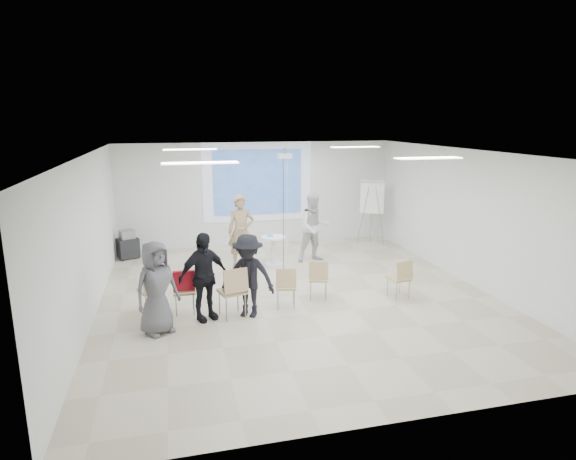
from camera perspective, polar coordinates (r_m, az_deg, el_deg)
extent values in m
cube|color=beige|center=(10.27, 1.08, -8.07)|extent=(8.00, 9.00, 0.10)
cube|color=white|center=(9.60, 1.16, 9.46)|extent=(8.00, 9.00, 0.10)
cube|color=silver|center=(14.19, -3.64, 4.31)|extent=(8.00, 0.10, 3.00)
cube|color=silver|center=(9.63, -22.85, -0.90)|extent=(0.10, 9.00, 3.00)
cube|color=silver|center=(11.53, 20.96, 1.43)|extent=(0.10, 9.00, 3.00)
cube|color=silver|center=(14.08, -3.61, 5.68)|extent=(3.20, 0.01, 2.30)
cube|color=#3059A3|center=(14.06, -3.60, 5.67)|extent=(2.60, 0.01, 1.90)
cylinder|color=white|center=(12.33, -1.71, -4.05)|extent=(0.52, 0.52, 0.05)
cylinder|color=white|center=(12.23, -1.72, -2.53)|extent=(0.14, 0.14, 0.68)
cylinder|color=white|center=(12.14, -1.73, -0.87)|extent=(0.71, 0.71, 0.04)
cube|color=white|center=(12.11, -1.48, -0.78)|extent=(0.22, 0.16, 0.01)
cube|color=#4297C8|center=(12.19, -2.14, -0.64)|extent=(0.17, 0.23, 0.02)
imported|color=tan|center=(11.97, -5.59, 0.38)|extent=(0.85, 0.66, 2.07)
imported|color=silver|center=(12.49, 3.14, 0.77)|extent=(1.02, 0.84, 2.00)
cube|color=white|center=(12.17, -4.96, 2.19)|extent=(0.06, 0.11, 0.04)
cube|color=silver|center=(12.61, 2.05, 2.51)|extent=(0.05, 0.13, 0.04)
cube|color=tan|center=(9.63, -15.97, -6.86)|extent=(0.56, 0.56, 0.04)
cube|color=tan|center=(9.37, -15.60, -5.76)|extent=(0.42, 0.25, 0.40)
cylinder|color=gray|center=(9.50, -16.45, -8.66)|extent=(0.03, 0.03, 0.44)
cylinder|color=#93969B|center=(9.62, -14.53, -8.27)|extent=(0.03, 0.03, 0.44)
cylinder|color=#92949A|center=(9.81, -17.20, -8.03)|extent=(0.03, 0.03, 0.44)
cylinder|color=gray|center=(9.92, -15.33, -7.66)|extent=(0.03, 0.03, 0.44)
cube|color=tan|center=(9.47, -12.20, -7.11)|extent=(0.41, 0.41, 0.04)
cube|color=tan|center=(9.21, -12.23, -6.10)|extent=(0.41, 0.08, 0.39)
cylinder|color=gray|center=(9.39, -13.11, -8.78)|extent=(0.02, 0.02, 0.43)
cylinder|color=#94979C|center=(9.40, -11.09, -8.67)|extent=(0.02, 0.02, 0.43)
cylinder|color=gray|center=(9.70, -13.15, -8.07)|extent=(0.02, 0.02, 0.43)
cylinder|color=gray|center=(9.70, -11.19, -7.96)|extent=(0.02, 0.02, 0.43)
cube|color=tan|center=(9.14, -6.66, -7.24)|extent=(0.56, 0.56, 0.04)
cube|color=tan|center=(8.85, -6.19, -6.01)|extent=(0.47, 0.20, 0.44)
cylinder|color=gray|center=(9.00, -7.31, -9.31)|extent=(0.03, 0.03, 0.49)
cylinder|color=gray|center=(9.13, -5.08, -8.93)|extent=(0.03, 0.03, 0.49)
cylinder|color=#94959C|center=(9.33, -8.13, -8.51)|extent=(0.03, 0.03, 0.49)
cylinder|color=gray|center=(9.45, -5.97, -8.16)|extent=(0.03, 0.03, 0.49)
cube|color=tan|center=(9.55, -0.26, -6.73)|extent=(0.46, 0.46, 0.04)
cube|color=tan|center=(9.29, -0.22, -5.77)|extent=(0.40, 0.16, 0.37)
cylinder|color=gray|center=(9.47, -1.19, -8.29)|extent=(0.02, 0.02, 0.41)
cylinder|color=gray|center=(9.48, 0.75, -8.26)|extent=(0.02, 0.02, 0.41)
cylinder|color=#95999E|center=(9.77, -1.23, -7.61)|extent=(0.02, 0.02, 0.41)
cylinder|color=gray|center=(9.78, 0.64, -7.59)|extent=(0.02, 0.02, 0.41)
cube|color=tan|center=(10.03, 3.63, -5.79)|extent=(0.49, 0.49, 0.04)
cube|color=tan|center=(9.78, 3.65, -4.86)|extent=(0.40, 0.19, 0.37)
cylinder|color=#909398|center=(9.95, 2.70, -7.23)|extent=(0.03, 0.03, 0.41)
cylinder|color=gray|center=(9.95, 4.53, -7.26)|extent=(0.03, 0.03, 0.41)
cylinder|color=gray|center=(10.25, 2.72, -6.62)|extent=(0.03, 0.03, 0.41)
cylinder|color=gray|center=(10.25, 4.49, -6.65)|extent=(0.03, 0.03, 0.41)
cube|color=tan|center=(10.29, 12.99, -5.63)|extent=(0.45, 0.45, 0.04)
cube|color=tan|center=(10.08, 13.68, -4.68)|extent=(0.40, 0.14, 0.37)
cylinder|color=gray|center=(10.15, 12.74, -7.15)|extent=(0.02, 0.02, 0.41)
cylinder|color=#94979C|center=(10.33, 14.16, -6.86)|extent=(0.02, 0.02, 0.41)
cylinder|color=gray|center=(10.39, 11.71, -6.62)|extent=(0.02, 0.02, 0.41)
cylinder|color=#96989E|center=(10.56, 13.12, -6.35)|extent=(0.02, 0.02, 0.41)
cube|color=maroon|center=(9.17, -12.24, -5.91)|extent=(0.40, 0.09, 0.38)
imported|color=black|center=(9.14, -6.69, -6.99)|extent=(0.42, 0.34, 0.03)
imported|color=black|center=(8.94, -10.02, -4.73)|extent=(1.28, 1.06, 1.90)
imported|color=black|center=(9.00, -4.76, -4.80)|extent=(1.33, 1.12, 1.80)
imported|color=slate|center=(8.57, -15.37, -5.99)|extent=(1.08, 0.99, 1.85)
cylinder|color=gray|center=(14.32, 8.87, 1.74)|extent=(0.24, 0.32, 1.73)
cylinder|color=#909498|center=(14.32, 10.83, 1.67)|extent=(0.38, 0.08, 1.73)
cylinder|color=gray|center=(14.62, 9.86, 1.94)|extent=(0.18, 0.37, 1.73)
cube|color=white|center=(14.34, 9.94, 3.91)|extent=(0.71, 0.46, 0.97)
cube|color=gray|center=(14.31, 10.01, 5.68)|extent=(0.67, 0.34, 0.07)
cube|color=black|center=(13.54, -18.43, -2.01)|extent=(0.63, 0.58, 0.51)
cube|color=gray|center=(13.46, -18.54, -0.49)|extent=(0.45, 0.42, 0.23)
cylinder|color=black|center=(13.41, -18.97, -3.34)|extent=(0.08, 0.08, 0.06)
cylinder|color=black|center=(13.53, -17.32, -3.08)|extent=(0.08, 0.08, 0.06)
cylinder|color=black|center=(13.69, -19.37, -3.04)|extent=(0.08, 0.08, 0.06)
cylinder|color=black|center=(13.81, -17.74, -2.78)|extent=(0.08, 0.08, 0.06)
cube|color=white|center=(11.09, -0.37, 8.75)|extent=(0.30, 0.25, 0.10)
cylinder|color=gray|center=(11.09, -0.37, 9.32)|extent=(0.04, 0.04, 0.14)
cylinder|color=black|center=(11.20, -0.56, 1.38)|extent=(0.01, 0.01, 2.77)
cylinder|color=white|center=(11.21, -0.04, 1.38)|extent=(0.01, 0.01, 2.77)
cube|color=white|center=(11.29, -11.54, 9.33)|extent=(1.20, 0.30, 0.02)
cube|color=white|center=(12.13, 7.95, 9.71)|extent=(1.20, 0.30, 0.02)
cube|color=white|center=(7.80, -10.37, 7.83)|extent=(1.20, 0.30, 0.02)
cube|color=white|center=(8.98, 16.28, 8.19)|extent=(1.20, 0.30, 0.02)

